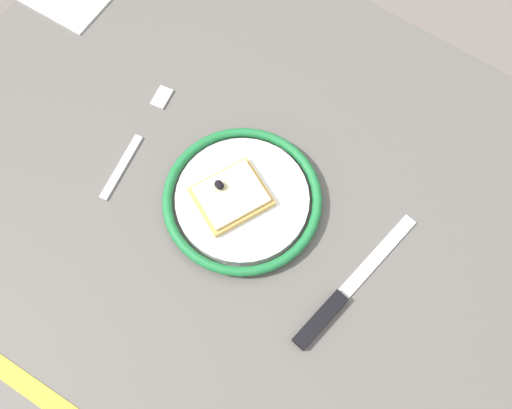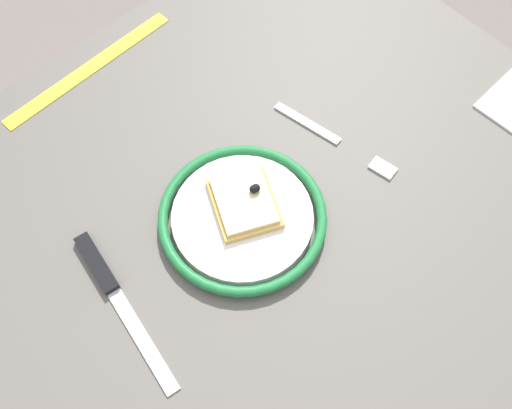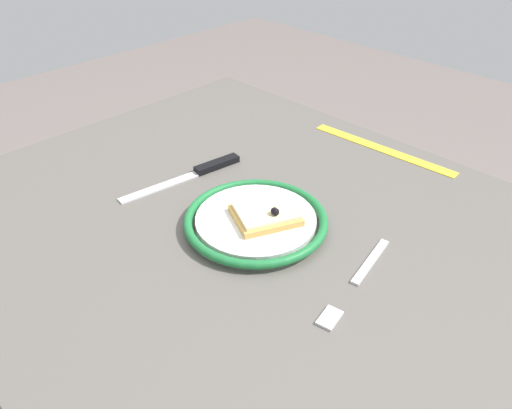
{
  "view_description": "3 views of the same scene",
  "coord_description": "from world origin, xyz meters",
  "px_view_note": "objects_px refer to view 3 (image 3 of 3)",
  "views": [
    {
      "loc": [
        0.2,
        -0.26,
        1.55
      ],
      "look_at": [
        0.03,
        -0.0,
        0.78
      ],
      "focal_mm": 42.75,
      "sensor_mm": 36.0,
      "label": 1
    },
    {
      "loc": [
        0.24,
        0.29,
        1.5
      ],
      "look_at": [
        -0.02,
        -0.0,
        0.77
      ],
      "focal_mm": 44.09,
      "sensor_mm": 36.0,
      "label": 2
    },
    {
      "loc": [
        -0.44,
        0.44,
        1.22
      ],
      "look_at": [
        0.02,
        -0.02,
        0.78
      ],
      "focal_mm": 34.86,
      "sensor_mm": 36.0,
      "label": 3
    }
  ],
  "objects_px": {
    "dining_table": "(256,271)",
    "measuring_tape": "(380,148)",
    "plate": "(258,219)",
    "pizza_slice_near": "(266,214)",
    "knife": "(202,170)",
    "fork": "(356,281)"
  },
  "relations": [
    {
      "from": "pizza_slice_near",
      "to": "plate",
      "type": "bearing_deg",
      "value": 18.17
    },
    {
      "from": "pizza_slice_near",
      "to": "fork",
      "type": "relative_size",
      "value": 0.6
    },
    {
      "from": "knife",
      "to": "fork",
      "type": "distance_m",
      "value": 0.37
    },
    {
      "from": "dining_table",
      "to": "pizza_slice_near",
      "type": "distance_m",
      "value": 0.12
    },
    {
      "from": "plate",
      "to": "knife",
      "type": "bearing_deg",
      "value": -12.62
    },
    {
      "from": "plate",
      "to": "fork",
      "type": "distance_m",
      "value": 0.19
    },
    {
      "from": "plate",
      "to": "pizza_slice_near",
      "type": "height_order",
      "value": "pizza_slice_near"
    },
    {
      "from": "measuring_tape",
      "to": "fork",
      "type": "bearing_deg",
      "value": 115.53
    },
    {
      "from": "dining_table",
      "to": "measuring_tape",
      "type": "xyz_separation_m",
      "value": [
        0.0,
        -0.36,
        0.09
      ]
    },
    {
      "from": "dining_table",
      "to": "knife",
      "type": "height_order",
      "value": "knife"
    },
    {
      "from": "pizza_slice_near",
      "to": "knife",
      "type": "xyz_separation_m",
      "value": [
        0.2,
        -0.04,
        -0.02
      ]
    },
    {
      "from": "pizza_slice_near",
      "to": "dining_table",
      "type": "bearing_deg",
      "value": 36.06
    },
    {
      "from": "knife",
      "to": "measuring_tape",
      "type": "height_order",
      "value": "knife"
    },
    {
      "from": "dining_table",
      "to": "plate",
      "type": "xyz_separation_m",
      "value": [
        0.0,
        -0.0,
        0.1
      ]
    },
    {
      "from": "knife",
      "to": "fork",
      "type": "relative_size",
      "value": 1.2
    },
    {
      "from": "dining_table",
      "to": "pizza_slice_near",
      "type": "relative_size",
      "value": 8.52
    },
    {
      "from": "dining_table",
      "to": "plate",
      "type": "relative_size",
      "value": 4.57
    },
    {
      "from": "measuring_tape",
      "to": "dining_table",
      "type": "bearing_deg",
      "value": 87.63
    },
    {
      "from": "fork",
      "to": "measuring_tape",
      "type": "distance_m",
      "value": 0.4
    },
    {
      "from": "pizza_slice_near",
      "to": "measuring_tape",
      "type": "height_order",
      "value": "pizza_slice_near"
    },
    {
      "from": "plate",
      "to": "measuring_tape",
      "type": "xyz_separation_m",
      "value": [
        0.0,
        -0.35,
        -0.01
      ]
    },
    {
      "from": "plate",
      "to": "pizza_slice_near",
      "type": "relative_size",
      "value": 1.86
    }
  ]
}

